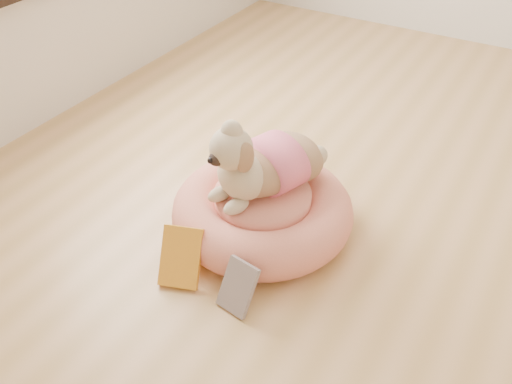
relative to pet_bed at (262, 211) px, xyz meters
The scene contains 5 objects.
floor 0.63m from the pet_bed, 11.18° to the left, with size 4.50×4.50×0.00m, color tan.
pet_bed is the anchor object (origin of this frame).
dog 0.27m from the pet_bed, 130.97° to the left, with size 0.33×0.49×0.36m, color brown, non-canonical shape.
book_yellow 0.40m from the pet_bed, 107.02° to the right, with size 0.14×0.03×0.22m, color yellow.
book_white 0.41m from the pet_bed, 71.59° to the right, with size 0.12×0.02×0.18m, color white.
Camera 1 is at (0.25, -1.63, 1.50)m, focal length 40.00 mm.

